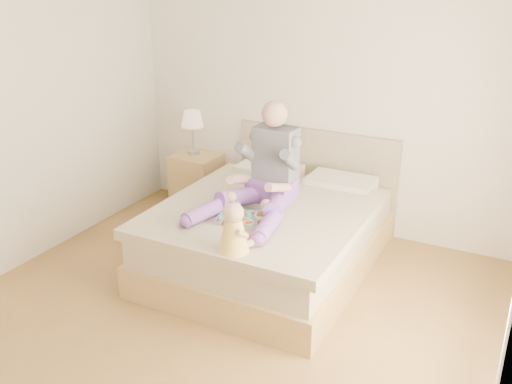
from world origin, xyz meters
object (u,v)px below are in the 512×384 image
at_px(nightstand, 197,180).
at_px(adult, 265,176).
at_px(baby, 235,232).
at_px(tray, 247,216).
at_px(bed, 273,230).

height_order(nightstand, adult, adult).
xyz_separation_m(adult, baby, (0.19, -0.86, -0.11)).
bearing_deg(nightstand, tray, -42.34).
distance_m(nightstand, tray, 1.85).
height_order(tray, baby, baby).
relative_size(adult, baby, 2.87).
distance_m(bed, nightstand, 1.55).
xyz_separation_m(bed, baby, (0.16, -0.98, 0.45)).
xyz_separation_m(bed, adult, (-0.02, -0.12, 0.56)).
height_order(nightstand, baby, baby).
distance_m(bed, adult, 0.57).
relative_size(bed, baby, 5.83).
relative_size(tray, baby, 1.37).
height_order(bed, nightstand, bed).
distance_m(bed, baby, 1.09).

